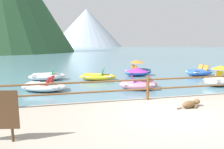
{
  "coord_description": "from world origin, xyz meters",
  "views": [
    {
      "loc": [
        -3.09,
        -5.52,
        2.6
      ],
      "look_at": [
        -0.63,
        5.0,
        0.9
      ],
      "focal_mm": 31.81,
      "sensor_mm": 36.0,
      "label": 1
    }
  ],
  "objects_px": {
    "dog_resting": "(191,104)",
    "pedal_boat_6": "(47,76)",
    "pedal_boat_2": "(138,82)",
    "pedal_boat_0": "(44,86)",
    "pedal_boat_7": "(138,70)",
    "pedal_boat_1": "(200,72)",
    "pedal_boat_4": "(219,79)",
    "pedal_boat_3": "(97,77)"
  },
  "relations": [
    {
      "from": "dog_resting",
      "to": "pedal_boat_4",
      "type": "distance_m",
      "value": 6.74
    },
    {
      "from": "dog_resting",
      "to": "pedal_boat_2",
      "type": "xyz_separation_m",
      "value": [
        -0.17,
        4.66,
        -0.09
      ]
    },
    {
      "from": "pedal_boat_0",
      "to": "pedal_boat_6",
      "type": "xyz_separation_m",
      "value": [
        -0.08,
        3.34,
        0.03
      ]
    },
    {
      "from": "pedal_boat_3",
      "to": "pedal_boat_4",
      "type": "distance_m",
      "value": 7.91
    },
    {
      "from": "pedal_boat_2",
      "to": "pedal_boat_7",
      "type": "relative_size",
      "value": 0.97
    },
    {
      "from": "pedal_boat_3",
      "to": "pedal_boat_6",
      "type": "xyz_separation_m",
      "value": [
        -3.48,
        0.79,
        0.02
      ]
    },
    {
      "from": "pedal_boat_0",
      "to": "pedal_boat_6",
      "type": "relative_size",
      "value": 1.07
    },
    {
      "from": "pedal_boat_7",
      "to": "pedal_boat_1",
      "type": "bearing_deg",
      "value": -12.18
    },
    {
      "from": "pedal_boat_1",
      "to": "pedal_boat_6",
      "type": "bearing_deg",
      "value": 176.88
    },
    {
      "from": "pedal_boat_7",
      "to": "pedal_boat_0",
      "type": "bearing_deg",
      "value": -151.53
    },
    {
      "from": "pedal_boat_4",
      "to": "pedal_boat_7",
      "type": "height_order",
      "value": "pedal_boat_7"
    },
    {
      "from": "dog_resting",
      "to": "pedal_boat_7",
      "type": "xyz_separation_m",
      "value": [
        1.52,
        9.18,
        -0.09
      ]
    },
    {
      "from": "dog_resting",
      "to": "pedal_boat_6",
      "type": "distance_m",
      "value": 10.35
    },
    {
      "from": "pedal_boat_0",
      "to": "pedal_boat_7",
      "type": "distance_m",
      "value": 7.88
    },
    {
      "from": "pedal_boat_6",
      "to": "pedal_boat_2",
      "type": "bearing_deg",
      "value": -37.71
    },
    {
      "from": "pedal_boat_6",
      "to": "dog_resting",
      "type": "bearing_deg",
      "value": -57.97
    },
    {
      "from": "dog_resting",
      "to": "pedal_boat_7",
      "type": "bearing_deg",
      "value": 80.6
    },
    {
      "from": "pedal_boat_3",
      "to": "dog_resting",
      "type": "bearing_deg",
      "value": -75.86
    },
    {
      "from": "pedal_boat_0",
      "to": "pedal_boat_1",
      "type": "xyz_separation_m",
      "value": [
        11.84,
        2.69,
        0.03
      ]
    },
    {
      "from": "pedal_boat_2",
      "to": "pedal_boat_6",
      "type": "distance_m",
      "value": 6.72
    },
    {
      "from": "dog_resting",
      "to": "pedal_boat_6",
      "type": "height_order",
      "value": "pedal_boat_6"
    },
    {
      "from": "dog_resting",
      "to": "pedal_boat_7",
      "type": "distance_m",
      "value": 9.31
    },
    {
      "from": "pedal_boat_7",
      "to": "pedal_boat_3",
      "type": "bearing_deg",
      "value": -161.27
    },
    {
      "from": "pedal_boat_1",
      "to": "pedal_boat_6",
      "type": "distance_m",
      "value": 11.94
    },
    {
      "from": "dog_resting",
      "to": "pedal_boat_4",
      "type": "height_order",
      "value": "pedal_boat_4"
    },
    {
      "from": "pedal_boat_6",
      "to": "pedal_boat_7",
      "type": "xyz_separation_m",
      "value": [
        7.01,
        0.41,
        0.15
      ]
    },
    {
      "from": "pedal_boat_4",
      "to": "pedal_boat_7",
      "type": "relative_size",
      "value": 0.94
    },
    {
      "from": "pedal_boat_1",
      "to": "pedal_boat_3",
      "type": "xyz_separation_m",
      "value": [
        -8.45,
        -0.14,
        -0.02
      ]
    },
    {
      "from": "dog_resting",
      "to": "pedal_boat_2",
      "type": "distance_m",
      "value": 4.66
    },
    {
      "from": "pedal_boat_1",
      "to": "pedal_boat_7",
      "type": "height_order",
      "value": "pedal_boat_7"
    },
    {
      "from": "pedal_boat_1",
      "to": "pedal_boat_4",
      "type": "bearing_deg",
      "value": -110.52
    },
    {
      "from": "dog_resting",
      "to": "pedal_boat_7",
      "type": "height_order",
      "value": "pedal_boat_7"
    },
    {
      "from": "pedal_boat_0",
      "to": "pedal_boat_7",
      "type": "xyz_separation_m",
      "value": [
        6.93,
        3.76,
        0.18
      ]
    },
    {
      "from": "pedal_boat_1",
      "to": "pedal_boat_0",
      "type": "bearing_deg",
      "value": -167.19
    },
    {
      "from": "pedal_boat_4",
      "to": "pedal_boat_2",
      "type": "bearing_deg",
      "value": 177.68
    },
    {
      "from": "pedal_boat_1",
      "to": "pedal_boat_2",
      "type": "height_order",
      "value": "pedal_boat_2"
    },
    {
      "from": "pedal_boat_2",
      "to": "pedal_boat_6",
      "type": "relative_size",
      "value": 0.93
    },
    {
      "from": "pedal_boat_0",
      "to": "pedal_boat_7",
      "type": "bearing_deg",
      "value": 28.47
    },
    {
      "from": "pedal_boat_0",
      "to": "pedal_boat_3",
      "type": "distance_m",
      "value": 4.25
    },
    {
      "from": "pedal_boat_6",
      "to": "pedal_boat_4",
      "type": "bearing_deg",
      "value": -22.29
    },
    {
      "from": "pedal_boat_0",
      "to": "pedal_boat_4",
      "type": "distance_m",
      "value": 10.52
    },
    {
      "from": "pedal_boat_2",
      "to": "pedal_boat_7",
      "type": "height_order",
      "value": "pedal_boat_7"
    }
  ]
}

